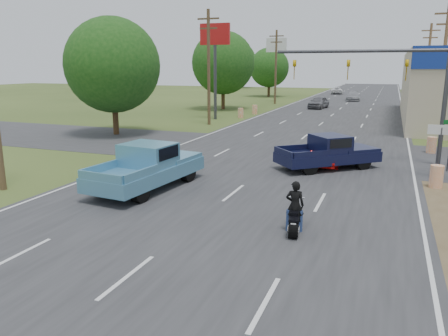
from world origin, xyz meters
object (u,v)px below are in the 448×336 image
at_px(blue_pickup, 149,166).
at_px(distant_car_silver, 353,96).
at_px(motorcycle, 294,219).
at_px(distant_car_white, 337,91).
at_px(rider, 295,208).
at_px(distant_car_grey, 319,102).
at_px(navy_pickup, 330,152).
at_px(red_convertible, 330,152).

distance_m(blue_pickup, distant_car_silver, 54.44).
relative_size(motorcycle, distant_car_white, 0.44).
xyz_separation_m(motorcycle, blue_pickup, (-7.01, 2.96, 0.56)).
bearing_deg(blue_pickup, rider, -16.81).
bearing_deg(distant_car_grey, navy_pickup, -72.17).
xyz_separation_m(rider, blue_pickup, (-7.01, 2.92, 0.20)).
relative_size(motorcycle, rider, 1.21).
bearing_deg(rider, distant_car_white, -93.61).
distance_m(distant_car_grey, distant_car_white, 30.63).
height_order(red_convertible, rider, rider).
height_order(blue_pickup, distant_car_grey, blue_pickup).
relative_size(motorcycle, navy_pickup, 0.36).
relative_size(rider, distant_car_white, 0.36).
bearing_deg(distant_car_silver, motorcycle, -91.01).
height_order(blue_pickup, navy_pickup, blue_pickup).
relative_size(red_convertible, distant_car_grey, 0.93).
bearing_deg(blue_pickup, navy_pickup, 49.70).
xyz_separation_m(rider, distant_car_white, (-7.29, 73.15, -0.18)).
height_order(red_convertible, distant_car_grey, distant_car_grey).
bearing_deg(red_convertible, rider, -82.63).
height_order(distant_car_silver, distant_car_white, distant_car_silver).
bearing_deg(distant_car_silver, distant_car_grey, -105.41).
height_order(red_convertible, navy_pickup, navy_pickup).
distance_m(red_convertible, navy_pickup, 1.03).
xyz_separation_m(blue_pickup, distant_car_silver, (4.05, 54.29, -0.29)).
height_order(navy_pickup, distant_car_silver, navy_pickup).
relative_size(distant_car_silver, distant_car_white, 1.11).
height_order(rider, distant_car_white, rider).
xyz_separation_m(blue_pickup, navy_pickup, (6.84, 6.58, -0.11)).
bearing_deg(navy_pickup, distant_car_white, 145.10).
bearing_deg(navy_pickup, distant_car_grey, 148.59).
distance_m(red_convertible, distant_car_white, 63.04).
height_order(motorcycle, blue_pickup, blue_pickup).
distance_m(motorcycle, distant_car_grey, 43.01).
bearing_deg(distant_car_grey, distant_car_white, 100.50).
bearing_deg(motorcycle, navy_pickup, 81.71).
distance_m(red_convertible, blue_pickup, 10.15).
relative_size(red_convertible, blue_pickup, 0.67).
distance_m(navy_pickup, distant_car_silver, 47.79).
xyz_separation_m(rider, distant_car_silver, (-2.96, 57.21, -0.09)).
height_order(rider, distant_car_silver, rider).
bearing_deg(distant_car_grey, distant_car_silver, 86.50).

